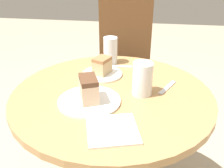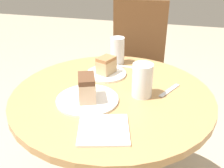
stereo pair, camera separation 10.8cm
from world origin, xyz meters
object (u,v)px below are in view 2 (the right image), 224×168
(plate_far, at_px, (87,100))
(cake_slice_far, at_px, (87,88))
(cake_slice_near, at_px, (106,65))
(glass_lemonade, at_px, (142,82))
(chair, at_px, (137,69))
(plate_near, at_px, (106,74))
(glass_water, at_px, (117,52))

(plate_far, bearing_deg, cake_slice_far, 90.00)
(cake_slice_near, relative_size, cake_slice_far, 0.86)
(cake_slice_near, height_order, cake_slice_far, cake_slice_far)
(plate_far, distance_m, glass_lemonade, 0.23)
(cake_slice_far, bearing_deg, glass_lemonade, 25.64)
(cake_slice_near, bearing_deg, chair, 84.90)
(plate_far, relative_size, cake_slice_near, 2.43)
(plate_near, height_order, plate_far, same)
(cake_slice_near, bearing_deg, cake_slice_far, -91.66)
(glass_lemonade, height_order, glass_water, same)
(chair, distance_m, glass_water, 0.56)
(chair, xyz_separation_m, glass_water, (-0.04, -0.47, 0.30))
(plate_near, relative_size, cake_slice_far, 1.61)
(cake_slice_near, xyz_separation_m, glass_water, (0.02, 0.15, 0.01))
(plate_near, bearing_deg, glass_lemonade, -38.69)
(cake_slice_near, xyz_separation_m, glass_lemonade, (0.19, -0.16, 0.01))
(plate_far, height_order, cake_slice_far, cake_slice_far)
(plate_far, distance_m, glass_water, 0.41)
(chair, xyz_separation_m, plate_far, (-0.06, -0.88, 0.24))
(plate_near, distance_m, glass_water, 0.16)
(chair, distance_m, cake_slice_near, 0.69)
(plate_far, bearing_deg, cake_slice_near, 88.34)
(plate_near, bearing_deg, chair, 84.90)
(plate_far, relative_size, cake_slice_far, 2.08)
(cake_slice_near, distance_m, glass_lemonade, 0.25)
(plate_far, height_order, cake_slice_near, cake_slice_near)
(plate_near, distance_m, cake_slice_far, 0.26)
(plate_near, height_order, cake_slice_far, cake_slice_far)
(glass_water, bearing_deg, plate_far, -93.51)
(plate_far, xyz_separation_m, cake_slice_near, (0.01, 0.25, 0.04))
(chair, bearing_deg, glass_lemonade, -86.71)
(cake_slice_far, bearing_deg, plate_near, 88.34)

